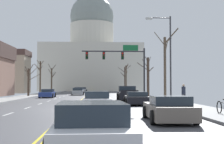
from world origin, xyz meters
name	(u,v)px	position (x,y,z in m)	size (l,w,h in m)	color
ground	(72,109)	(0.00, 0.00, 0.02)	(20.00, 180.00, 0.20)	#48484E
signal_gantry	(122,60)	(4.75, 17.06, 4.89)	(7.91, 0.41, 6.59)	#28282D
street_lamp_right	(167,51)	(7.90, 5.40, 4.70)	(2.27, 0.24, 7.69)	#333338
capitol_building	(92,55)	(0.00, 77.60, 11.18)	(29.92, 22.89, 32.73)	beige
pickup_truck_near_00	(127,94)	(5.04, 12.56, 0.72)	(2.34, 5.78, 1.61)	black
sedan_near_01	(137,98)	(5.13, 5.12, 0.55)	(2.20, 4.47, 1.14)	black
sedan_near_02	(97,101)	(1.69, -0.80, 0.61)	(2.08, 4.27, 1.29)	silver
sedan_near_03	(169,109)	(5.08, -7.45, 0.57)	(2.18, 4.67, 1.21)	#6B6056
sedan_near_04	(92,130)	(1.59, -14.46, 0.60)	(2.11, 4.47, 1.29)	silver
sedan_oncoming_00	(48,94)	(-5.11, 21.79, 0.55)	(1.99, 4.29, 1.16)	navy
sedan_oncoming_01	(78,92)	(-1.63, 32.48, 0.58)	(2.20, 4.40, 1.24)	#9EA3A8
sedan_oncoming_02	(78,91)	(-2.02, 41.26, 0.61)	(2.02, 4.25, 1.30)	navy
sedan_oncoming_03	(83,90)	(-1.81, 54.58, 0.57)	(2.12, 4.28, 1.20)	#9EA3A8
flank_building_02	(5,72)	(-18.27, 47.41, 4.67)	(10.08, 7.12, 9.25)	tan
bare_tree_00	(165,64)	(8.46, 8.72, 3.78)	(2.15, 2.25, 7.11)	brown
bare_tree_01	(52,79)	(-8.35, 48.38, 3.10)	(1.66, 1.81, 6.31)	#4C3D2D
bare_tree_02	(125,78)	(7.90, 48.40, 3.31)	(2.81, 0.97, 6.23)	#423328
bare_tree_03	(40,76)	(-9.02, 37.89, 3.49)	(1.76, 1.93, 6.37)	#4C3D2D
bare_tree_04	(126,78)	(8.72, 54.16, 3.46)	(2.11, 2.27, 6.90)	#4C3D2D
bare_tree_05	(29,80)	(-8.35, 24.85, 2.40)	(2.23, 2.39, 4.76)	#423328
bare_tree_06	(148,76)	(8.87, 22.16, 2.97)	(2.20, 1.86, 5.71)	#423328
pedestrian_00	(184,93)	(9.18, 4.84, 1.06)	(0.35, 0.34, 1.66)	#33333D
bicycle_parked	(223,108)	(8.53, -5.37, 0.49)	(0.12, 1.77, 0.85)	black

